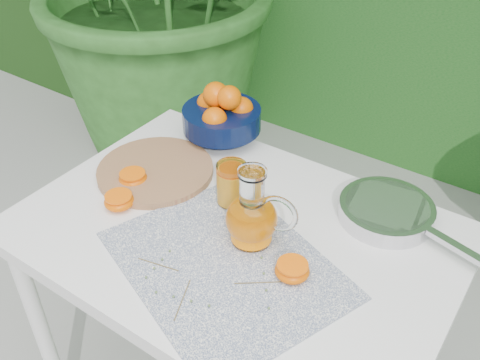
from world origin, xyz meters
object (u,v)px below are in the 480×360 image
Objects in this scene: white_table at (235,254)px; fruit_bowl at (222,114)px; juice_pitcher at (253,217)px; saute_pan at (387,211)px; cutting_board at (155,171)px.

fruit_bowl reaches higher than white_table.
saute_pan is (0.22, 0.25, -0.05)m from juice_pitcher.
fruit_bowl is at bearing 130.31° from white_table.
white_table is 0.38m from saute_pan.
fruit_bowl is 0.44m from juice_pitcher.
cutting_board is (-0.30, 0.06, 0.09)m from white_table.
cutting_board is at bearing -99.81° from fruit_bowl.
white_table is at bearing -49.69° from fruit_bowl.
fruit_bowl reaches higher than cutting_board.
saute_pan is (0.58, 0.18, 0.01)m from cutting_board.
saute_pan is at bearing -7.34° from fruit_bowl.
juice_pitcher is at bearing -45.18° from fruit_bowl.
saute_pan is (0.53, -0.07, -0.06)m from fruit_bowl.
juice_pitcher reaches higher than cutting_board.
juice_pitcher reaches higher than fruit_bowl.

